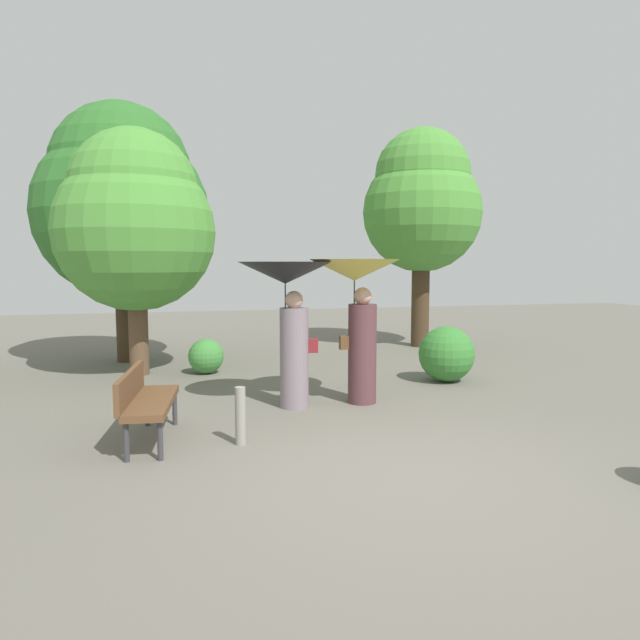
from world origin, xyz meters
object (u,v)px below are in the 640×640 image
at_px(park_bench, 145,398).
at_px(tree_near_left, 135,219).
at_px(tree_near_right, 422,202).
at_px(person_left, 288,299).
at_px(path_marker_post, 240,416).
at_px(person_right, 357,298).
at_px(tree_mid_left, 122,200).

distance_m(park_bench, tree_near_left, 4.83).
bearing_deg(tree_near_right, tree_near_left, -162.79).
relative_size(person_left, tree_near_left, 0.46).
distance_m(tree_near_right, path_marker_post, 9.03).
relative_size(tree_near_left, tree_near_right, 0.84).
relative_size(person_left, path_marker_post, 3.13).
xyz_separation_m(person_left, path_marker_post, (-0.87, -1.51, -1.22)).
relative_size(person_left, park_bench, 1.34).
bearing_deg(person_right, path_marker_post, 133.68).
height_order(park_bench, tree_near_right, tree_near_right).
relative_size(tree_near_left, tree_mid_left, 0.84).
bearing_deg(person_left, tree_near_right, -35.62).
distance_m(person_left, tree_near_left, 3.99).
relative_size(person_left, tree_mid_left, 0.39).
xyz_separation_m(person_right, park_bench, (-2.93, -1.14, -1.04)).
xyz_separation_m(person_left, tree_mid_left, (-2.50, 4.65, 1.78)).
distance_m(tree_near_left, tree_near_right, 6.89).
xyz_separation_m(tree_near_right, path_marker_post, (-5.24, -6.63, -3.21)).
bearing_deg(path_marker_post, person_left, 60.14).
xyz_separation_m(person_right, tree_mid_left, (-3.51, 4.64, 1.78)).
height_order(tree_near_right, tree_mid_left, tree_near_right).
height_order(tree_near_right, path_marker_post, tree_near_right).
xyz_separation_m(park_bench, path_marker_post, (1.04, -0.38, -0.18)).
bearing_deg(tree_near_right, person_right, -123.25).
xyz_separation_m(person_left, tree_near_right, (4.37, 5.12, 1.99)).
height_order(park_bench, tree_near_left, tree_near_left).
bearing_deg(tree_near_right, path_marker_post, -128.31).
bearing_deg(tree_mid_left, person_right, -52.88).
height_order(tree_near_left, tree_mid_left, tree_mid_left).
relative_size(person_right, tree_near_right, 0.40).
distance_m(tree_near_right, tree_mid_left, 6.89).
bearing_deg(person_left, person_right, -84.73).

